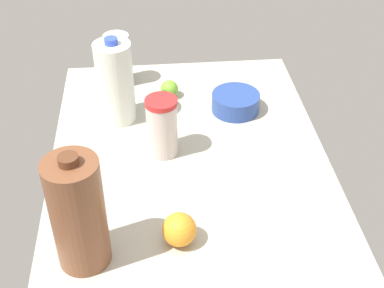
# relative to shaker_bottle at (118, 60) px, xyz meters

# --- Properties ---
(countertop) EXTENTS (1.20, 0.76, 0.03)m
(countertop) POSITION_rel_shaker_bottle_xyz_m (-0.49, -0.20, -0.10)
(countertop) COLOR #B1AEA0
(countertop) RESTS_ON ground
(shaker_bottle) EXTENTS (0.08, 0.08, 0.17)m
(shaker_bottle) POSITION_rel_shaker_bottle_xyz_m (0.00, 0.00, 0.00)
(shaker_bottle) COLOR #292F33
(shaker_bottle) RESTS_ON countertop
(mixing_bowl) EXTENTS (0.15, 0.15, 0.06)m
(mixing_bowl) POSITION_rel_shaker_bottle_xyz_m (-0.20, -0.36, -0.06)
(mixing_bowl) COLOR #294591
(mixing_bowl) RESTS_ON countertop
(tumbler_cup) EXTENTS (0.09, 0.09, 0.17)m
(tumbler_cup) POSITION_rel_shaker_bottle_xyz_m (-0.39, -0.13, 0.00)
(tumbler_cup) COLOR beige
(tumbler_cup) RESTS_ON countertop
(milk_jug) EXTENTS (0.11, 0.11, 0.27)m
(milk_jug) POSITION_rel_shaker_bottle_xyz_m (-0.21, 0.00, 0.04)
(milk_jug) COLOR white
(milk_jug) RESTS_ON countertop
(chocolate_milk_jug) EXTENTS (0.12, 0.12, 0.29)m
(chocolate_milk_jug) POSITION_rel_shaker_bottle_xyz_m (-0.75, 0.06, 0.05)
(chocolate_milk_jug) COLOR brown
(chocolate_milk_jug) RESTS_ON countertop
(lime_far_back) EXTENTS (0.06, 0.06, 0.06)m
(lime_far_back) POSITION_rel_shaker_bottle_xyz_m (-0.10, -0.16, -0.06)
(lime_far_back) COLOR #6EAD2D
(lime_far_back) RESTS_ON countertop
(orange_by_jug) EXTENTS (0.08, 0.08, 0.08)m
(orange_by_jug) POSITION_rel_shaker_bottle_xyz_m (-0.72, -0.15, -0.05)
(orange_by_jug) COLOR orange
(orange_by_jug) RESTS_ON countertop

